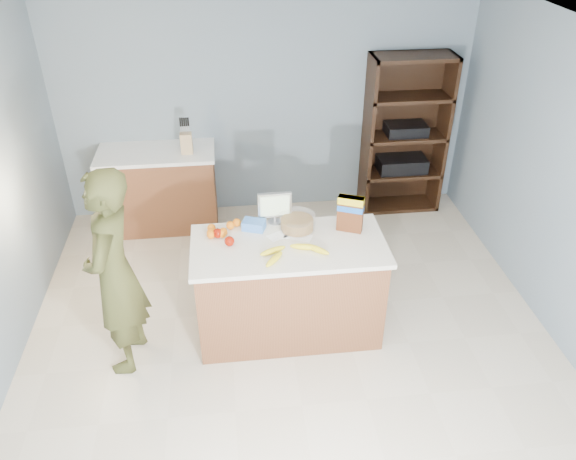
{
  "coord_description": "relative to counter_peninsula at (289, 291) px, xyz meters",
  "views": [
    {
      "loc": [
        -0.44,
        -3.37,
        3.41
      ],
      "look_at": [
        0.0,
        0.35,
        1.0
      ],
      "focal_mm": 35.0,
      "sensor_mm": 36.0,
      "label": 1
    }
  ],
  "objects": [
    {
      "name": "counter_peninsula",
      "position": [
        0.0,
        0.0,
        0.0
      ],
      "size": [
        1.56,
        0.76,
        0.9
      ],
      "color": "brown",
      "rests_on": "ground"
    },
    {
      "name": "bananas",
      "position": [
        0.01,
        -0.14,
        0.51
      ],
      "size": [
        0.56,
        0.29,
        0.05
      ],
      "color": "yellow",
      "rests_on": "counter_peninsula"
    },
    {
      "name": "envelopes",
      "position": [
        0.02,
        0.11,
        0.49
      ],
      "size": [
        0.38,
        0.24,
        0.0
      ],
      "color": "white",
      "rests_on": "counter_peninsula"
    },
    {
      "name": "blue_carton",
      "position": [
        -0.26,
        0.25,
        0.52
      ],
      "size": [
        0.21,
        0.17,
        0.08
      ],
      "primitive_type": "cube",
      "rotation": [
        0.0,
        0.0,
        -0.34
      ],
      "color": "blue",
      "rests_on": "counter_peninsula"
    },
    {
      "name": "knife_block",
      "position": [
        -0.86,
        1.82,
        0.6
      ],
      "size": [
        0.12,
        0.1,
        0.31
      ],
      "color": "tan",
      "rests_on": "back_cabinet"
    },
    {
      "name": "person",
      "position": [
        -1.34,
        -0.19,
        0.45
      ],
      "size": [
        0.48,
        0.67,
        1.72
      ],
      "primitive_type": "imported",
      "rotation": [
        0.0,
        0.0,
        -1.69
      ],
      "color": "#3D3E1B",
      "rests_on": "ground"
    },
    {
      "name": "salad_bowl",
      "position": [
        0.1,
        0.22,
        0.54
      ],
      "size": [
        0.3,
        0.3,
        0.13
      ],
      "color": "#267219",
      "rests_on": "counter_peninsula"
    },
    {
      "name": "back_cabinet",
      "position": [
        -1.2,
        1.9,
        0.04
      ],
      "size": [
        1.24,
        0.62,
        0.9
      ],
      "color": "brown",
      "rests_on": "ground"
    },
    {
      "name": "shelving_unit",
      "position": [
        1.55,
        2.05,
        0.45
      ],
      "size": [
        0.9,
        0.4,
        1.8
      ],
      "color": "black",
      "rests_on": "ground"
    },
    {
      "name": "walls",
      "position": [
        0.0,
        -0.3,
        1.24
      ],
      "size": [
        4.52,
        5.02,
        2.51
      ],
      "color": "gray",
      "rests_on": "ground"
    },
    {
      "name": "oranges",
      "position": [
        -0.54,
        0.22,
        0.52
      ],
      "size": [
        0.28,
        0.23,
        0.07
      ],
      "color": "orange",
      "rests_on": "counter_peninsula"
    },
    {
      "name": "floor",
      "position": [
        0.0,
        -0.3,
        -0.42
      ],
      "size": [
        4.5,
        5.0,
        0.02
      ],
      "primitive_type": "cube",
      "color": "beige",
      "rests_on": "ground"
    },
    {
      "name": "cereal_box",
      "position": [
        0.52,
        0.14,
        0.67
      ],
      "size": [
        0.22,
        0.15,
        0.31
      ],
      "color": "#592B14",
      "rests_on": "counter_peninsula"
    },
    {
      "name": "tv",
      "position": [
        -0.08,
        0.33,
        0.64
      ],
      "size": [
        0.28,
        0.12,
        0.28
      ],
      "color": "silver",
      "rests_on": "counter_peninsula"
    },
    {
      "name": "apples",
      "position": [
        -0.51,
        0.1,
        0.52
      ],
      "size": [
        0.17,
        0.21,
        0.08
      ],
      "color": "#8A0F02",
      "rests_on": "counter_peninsula"
    }
  ]
}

